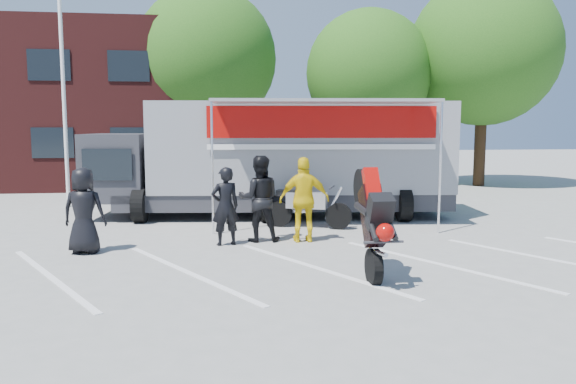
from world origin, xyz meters
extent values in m
plane|color=gray|center=(0.00, 0.00, 0.00)|extent=(100.00, 100.00, 0.00)
cube|color=white|center=(0.00, 1.00, 0.01)|extent=(18.09, 13.33, 0.01)
cube|color=#471716|center=(-10.00, 18.00, 3.50)|extent=(18.00, 8.00, 7.00)
cylinder|color=white|center=(-6.50, 10.00, 4.00)|extent=(0.12, 0.12, 8.00)
cylinder|color=#382314|center=(-2.00, 16.00, 1.62)|extent=(0.50, 0.50, 3.24)
sphere|color=#1C4D13|center=(-2.00, 16.00, 5.58)|extent=(6.12, 6.12, 6.12)
cylinder|color=#382314|center=(5.00, 15.00, 1.44)|extent=(0.50, 0.50, 2.88)
sphere|color=#1C4D13|center=(5.00, 15.00, 4.96)|extent=(5.44, 5.44, 5.44)
cylinder|color=#382314|center=(10.00, 14.50, 1.71)|extent=(0.50, 0.50, 3.42)
sphere|color=#1C4D13|center=(10.00, 14.50, 5.89)|extent=(6.46, 6.46, 6.46)
imported|color=black|center=(-4.41, 2.88, 0.90)|extent=(0.95, 0.69, 1.80)
imported|color=black|center=(-1.47, 3.32, 0.88)|extent=(0.73, 0.58, 1.76)
imported|color=black|center=(-0.68, 3.66, 0.99)|extent=(1.01, 0.81, 1.99)
imported|color=yellow|center=(0.34, 3.44, 0.98)|extent=(1.16, 0.51, 1.96)
camera|label=1|loc=(-1.68, -9.14, 2.66)|focal=35.00mm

